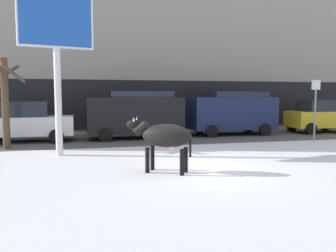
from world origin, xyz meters
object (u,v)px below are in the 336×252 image
Objects in this scene: car_black_van at (135,113)px; street_sign at (315,105)px; billboard at (56,31)px; car_yellow_hatchback at (318,116)px; cow_black at (164,137)px; car_navy_van at (232,112)px; car_white_sedan at (26,122)px; bare_tree_left_lot at (4,98)px.

street_sign reaches higher than car_black_van.
car_yellow_hatchback is at bearing 17.18° from billboard.
cow_black is 0.52× the size of car_yellow_hatchback.
car_navy_van is at bearing 177.48° from car_yellow_hatchback.
car_black_van and car_navy_van have the same top height.
car_yellow_hatchback is (10.58, 0.17, -0.32)m from car_black_van.
car_yellow_hatchback is 4.28m from street_sign.
car_white_sedan is 0.91× the size of car_black_van.
billboard is 11.57m from street_sign.
cow_black is 5.68m from billboard.
car_yellow_hatchback is 0.98× the size of bare_tree_left_lot.
cow_black is 0.65× the size of street_sign.
cow_black is at bearing -58.58° from car_white_sedan.
billboard reaches higher than car_navy_van.
billboard is 1.56× the size of bare_tree_left_lot.
car_white_sedan is at bearing -179.52° from car_black_van.
billboard reaches higher than car_yellow_hatchback.
cow_black is at bearing -50.01° from billboard.
bare_tree_left_lot reaches higher than car_white_sedan.
street_sign is at bearing -129.82° from car_yellow_hatchback.
billboard is 6.13m from car_black_van.
cow_black is 0.40× the size of car_navy_van.
car_navy_van is 11.11m from bare_tree_left_lot.
billboard is 14.95m from car_yellow_hatchback.
street_sign is at bearing -3.84° from bare_tree_left_lot.
car_yellow_hatchback is 1.24× the size of street_sign.
car_white_sedan reaches higher than cow_black.
car_navy_van is 5.27m from car_yellow_hatchback.
car_navy_van is (5.33, 0.41, 0.00)m from car_black_van.
billboard reaches higher than car_black_van.
car_white_sedan is 2.45m from bare_tree_left_lot.
car_yellow_hatchback is at bearing 0.79° from car_white_sedan.
billboard is at bearing 129.99° from cow_black.
cow_black is 9.88m from car_navy_van.
car_white_sedan is (-1.69, 4.09, -3.41)m from billboard.
car_white_sedan is 1.20× the size of car_yellow_hatchback.
car_black_van is (0.37, 7.66, 0.25)m from cow_black.
street_sign reaches higher than car_white_sedan.
billboard is at bearing -152.38° from car_navy_van.
street_sign is (8.25, 4.59, 0.68)m from cow_black.
car_black_van is 8.47m from street_sign.
cow_black is 13.47m from car_yellow_hatchback.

